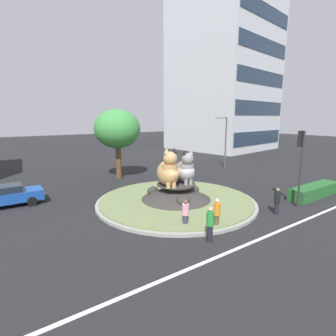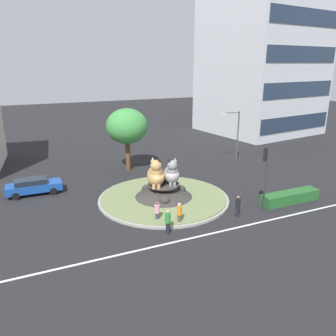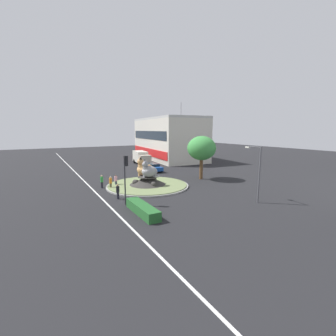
{
  "view_description": "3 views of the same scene",
  "coord_description": "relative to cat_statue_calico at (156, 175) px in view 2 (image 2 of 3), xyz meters",
  "views": [
    {
      "loc": [
        -10.62,
        -14.29,
        5.99
      ],
      "look_at": [
        0.97,
        2.4,
        2.01
      ],
      "focal_mm": 27.8,
      "sensor_mm": 36.0,
      "label": 1
    },
    {
      "loc": [
        -10.73,
        -24.81,
        11.28
      ],
      "look_at": [
        1.01,
        1.32,
        2.34
      ],
      "focal_mm": 35.98,
      "sensor_mm": 36.0,
      "label": 2
    },
    {
      "loc": [
        28.83,
        -13.21,
        7.75
      ],
      "look_at": [
        2.0,
        2.09,
        2.67
      ],
      "focal_mm": 25.14,
      "sensor_mm": 36.0,
      "label": 3
    }
  ],
  "objects": [
    {
      "name": "ground_plane",
      "position": [
        0.76,
        0.14,
        -2.38
      ],
      "size": [
        160.0,
        160.0,
        0.0
      ],
      "primitive_type": "plane",
      "color": "black"
    },
    {
      "name": "lane_centreline",
      "position": [
        0.76,
        -6.86,
        -2.37
      ],
      "size": [
        112.0,
        0.2,
        0.01
      ],
      "primitive_type": "cube",
      "color": "silver",
      "rests_on": "ground"
    },
    {
      "name": "roundabout_island",
      "position": [
        0.76,
        0.13,
        -1.91
      ],
      "size": [
        11.23,
        11.23,
        1.4
      ],
      "color": "gray",
      "rests_on": "ground"
    },
    {
      "name": "cat_statue_calico",
      "position": [
        0.0,
        0.0,
        0.0
      ],
      "size": [
        2.27,
        2.66,
        2.66
      ],
      "rotation": [
        0.0,
        0.0,
        -1.91
      ],
      "color": "tan",
      "rests_on": "roundabout_island"
    },
    {
      "name": "cat_statue_grey",
      "position": [
        1.45,
        0.0,
        -0.09
      ],
      "size": [
        2.16,
        2.53,
        2.42
      ],
      "rotation": [
        0.0,
        0.0,
        -1.88
      ],
      "color": "gray",
      "rests_on": "roundabout_island"
    },
    {
      "name": "traffic_light_mast",
      "position": [
        7.05,
        -5.17,
        1.2
      ],
      "size": [
        0.33,
        0.46,
        5.13
      ],
      "rotation": [
        0.0,
        0.0,
        1.62
      ],
      "color": "#2D2D33",
      "rests_on": "ground"
    },
    {
      "name": "office_tower",
      "position": [
        27.86,
        21.9,
        12.65
      ],
      "size": [
        18.23,
        17.76,
        30.05
      ],
      "rotation": [
        0.0,
        0.0,
        0.14
      ],
      "color": "silver",
      "rests_on": "ground"
    },
    {
      "name": "clipped_hedge_strip",
      "position": [
        10.28,
        -4.8,
        -1.93
      ],
      "size": [
        5.4,
        1.2,
        0.9
      ],
      "primitive_type": "cube",
      "color": "#235B28",
      "rests_on": "ground"
    },
    {
      "name": "broadleaf_tree_behind_island",
      "position": [
        0.57,
        9.47,
        2.47
      ],
      "size": [
        4.42,
        4.42,
        6.77
      ],
      "color": "brown",
      "rests_on": "ground"
    },
    {
      "name": "streetlight_arm",
      "position": [
        13.03,
        7.27,
        1.19
      ],
      "size": [
        2.2,
        0.35,
        6.01
      ],
      "rotation": [
        0.0,
        0.0,
        3.06
      ],
      "color": "#4C4C51",
      "rests_on": "ground"
    },
    {
      "name": "pedestrian_pink_shirt",
      "position": [
        -1.41,
        -3.66,
        -1.55
      ],
      "size": [
        0.39,
        0.39,
        1.59
      ],
      "rotation": [
        0.0,
        0.0,
        2.62
      ],
      "color": "#33384C",
      "rests_on": "ground"
    },
    {
      "name": "pedestrian_black_shirt",
      "position": [
        4.57,
        -5.3,
        -1.49
      ],
      "size": [
        0.37,
        0.37,
        1.69
      ],
      "rotation": [
        0.0,
        0.0,
        0.59
      ],
      "color": "black",
      "rests_on": "ground"
    },
    {
      "name": "pedestrian_green_shirt",
      "position": [
        -1.41,
        -5.57,
        -1.45
      ],
      "size": [
        0.38,
        0.38,
        1.76
      ],
      "rotation": [
        0.0,
        0.0,
        5.5
      ],
      "color": "black",
      "rests_on": "ground"
    },
    {
      "name": "pedestrian_orange_shirt",
      "position": [
        -0.13,
        -4.76,
        -1.47
      ],
      "size": [
        0.36,
        0.36,
        1.73
      ],
      "rotation": [
        0.0,
        0.0,
        4.66
      ],
      "color": "brown",
      "rests_on": "ground"
    },
    {
      "name": "sedan_on_far_lane",
      "position": [
        -9.4,
        6.03,
        -1.59
      ],
      "size": [
        4.74,
        2.0,
        1.46
      ],
      "rotation": [
        0.0,
        0.0,
        -0.02
      ],
      "color": "#19479E",
      "rests_on": "ground"
    }
  ]
}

